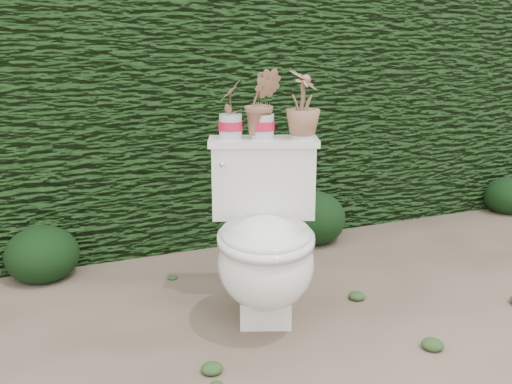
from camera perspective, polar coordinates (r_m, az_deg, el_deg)
name	(u,v)px	position (r m, az deg, el deg)	size (l,w,h in m)	color
ground	(253,339)	(2.46, -0.26, -14.50)	(60.00, 60.00, 0.00)	gray
hedge	(157,107)	(3.70, -9.83, 8.37)	(8.00, 1.00, 1.60)	#1F4216
toilet	(265,243)	(2.49, 0.91, -5.12)	(0.67, 0.80, 0.78)	white
potted_plant_left	(230,111)	(2.60, -2.58, 8.06)	(0.13, 0.09, 0.25)	#2F7F27
potted_plant_center	(263,105)	(2.59, 0.66, 8.67)	(0.16, 0.13, 0.30)	#2F7F27
potted_plant_right	(303,106)	(2.61, 4.70, 8.54)	(0.16, 0.16, 0.29)	#2F7F27
liriope_clump_1	(42,249)	(3.19, -20.64, -5.39)	(0.38, 0.38, 0.30)	black
liriope_clump_2	(311,214)	(3.54, 5.50, -2.16)	(0.43, 0.43, 0.34)	black
liriope_clump_3	(509,193)	(4.53, 23.98, -0.06)	(0.35, 0.35, 0.28)	black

